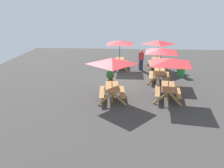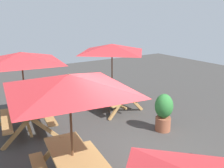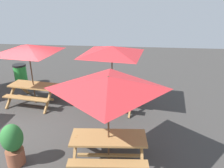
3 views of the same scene
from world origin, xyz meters
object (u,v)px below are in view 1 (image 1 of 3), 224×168
person_standing (141,59)px  trash_bin_green (181,69)px  picnic_table_0 (170,64)px  picnic_table_2 (112,64)px  picnic_table_1 (158,44)px  picnic_table_3 (161,53)px  picnic_table_4 (120,44)px  potted_plant_0 (110,77)px

person_standing → trash_bin_green: bearing=-51.2°
picnic_table_0 → trash_bin_green: picnic_table_0 is taller
picnic_table_0 → picnic_table_2: 3.04m
picnic_table_1 → person_standing: size_ratio=1.40×
picnic_table_2 → person_standing: size_ratio=1.40×
picnic_table_2 → trash_bin_green: (4.71, -4.77, -1.49)m
picnic_table_2 → person_standing: 6.49m
picnic_table_3 → person_standing: bearing=28.1°
picnic_table_1 → trash_bin_green: picnic_table_1 is taller
picnic_table_1 → picnic_table_4: size_ratio=0.83×
picnic_table_2 → person_standing: (6.09, -1.93, -1.10)m
trash_bin_green → potted_plant_0: potted_plant_0 is taller
picnic_table_3 → person_standing: (2.85, 1.07, -1.10)m
picnic_table_4 → person_standing: 2.07m
picnic_table_3 → trash_bin_green: 2.74m
picnic_table_0 → potted_plant_0: size_ratio=2.54×
picnic_table_0 → person_standing: 6.06m
picnic_table_0 → picnic_table_4: same height
trash_bin_green → potted_plant_0: bearing=115.7°
picnic_table_2 → picnic_table_3: same height
picnic_table_3 → potted_plant_0: bearing=113.9°
picnic_table_0 → potted_plant_0: (2.05, 3.30, -1.40)m
picnic_table_0 → person_standing: picnic_table_0 is taller
picnic_table_4 → trash_bin_green: size_ratio=2.89×
potted_plant_0 → person_standing: (3.80, -2.19, 0.29)m
picnic_table_3 → trash_bin_green: picnic_table_3 is taller
person_standing → picnic_table_2: bearing=-132.8°
picnic_table_2 → picnic_table_1: bearing=-30.6°
picnic_table_4 → potted_plant_0: picnic_table_4 is taller
trash_bin_green → person_standing: size_ratio=0.59×
trash_bin_green → picnic_table_3: bearing=129.6°
picnic_table_2 → picnic_table_3: 4.41m
picnic_table_3 → picnic_table_1: bearing=3.0°
picnic_table_2 → picnic_table_4: bearing=-6.5°
picnic_table_0 → picnic_table_3: same height
potted_plant_0 → person_standing: size_ratio=0.66×
picnic_table_1 → picnic_table_3: same height
picnic_table_2 → person_standing: picnic_table_2 is taller
picnic_table_4 → person_standing: bearing=-99.8°
picnic_table_3 → potted_plant_0: size_ratio=2.54×
picnic_table_3 → picnic_table_4: same height
potted_plant_0 → picnic_table_1: bearing=-38.5°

